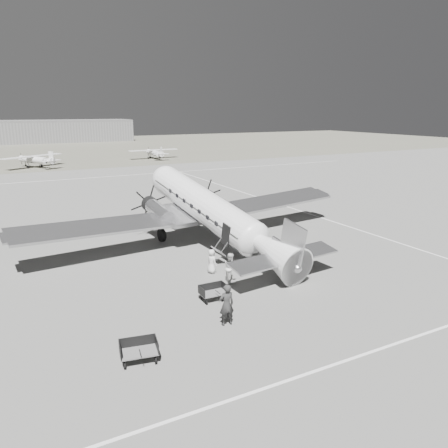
{
  "coord_description": "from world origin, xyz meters",
  "views": [
    {
      "loc": [
        -14.17,
        -25.39,
        9.69
      ],
      "look_at": [
        -0.92,
        -0.15,
        2.2
      ],
      "focal_mm": 35.0,
      "sensor_mm": 36.0,
      "label": 1
    }
  ],
  "objects_px": {
    "baggage_cart_far": "(139,351)",
    "ramp_agent": "(231,268)",
    "light_plane_right": "(154,154)",
    "ground_crew": "(227,305)",
    "dc3_airliner": "(211,213)",
    "hangar_main": "(60,131)",
    "light_plane_left": "(35,161)",
    "baggage_cart_near": "(213,293)",
    "passenger": "(212,261)"
  },
  "relations": [
    {
      "from": "baggage_cart_near",
      "to": "ramp_agent",
      "type": "height_order",
      "value": "ramp_agent"
    },
    {
      "from": "hangar_main",
      "to": "baggage_cart_near",
      "type": "height_order",
      "value": "hangar_main"
    },
    {
      "from": "baggage_cart_near",
      "to": "light_plane_left",
      "type": "bearing_deg",
      "value": 93.81
    },
    {
      "from": "passenger",
      "to": "ground_crew",
      "type": "bearing_deg",
      "value": 145.33
    },
    {
      "from": "light_plane_left",
      "to": "light_plane_right",
      "type": "height_order",
      "value": "light_plane_left"
    },
    {
      "from": "dc3_airliner",
      "to": "baggage_cart_near",
      "type": "height_order",
      "value": "dc3_airliner"
    },
    {
      "from": "ground_crew",
      "to": "passenger",
      "type": "xyz_separation_m",
      "value": [
        2.32,
        6.3,
        -0.25
      ]
    },
    {
      "from": "dc3_airliner",
      "to": "ground_crew",
      "type": "bearing_deg",
      "value": -118.94
    },
    {
      "from": "light_plane_left",
      "to": "baggage_cart_near",
      "type": "distance_m",
      "value": 62.53
    },
    {
      "from": "baggage_cart_far",
      "to": "baggage_cart_near",
      "type": "bearing_deg",
      "value": 46.4
    },
    {
      "from": "ground_crew",
      "to": "ramp_agent",
      "type": "distance_m",
      "value": 5.19
    },
    {
      "from": "hangar_main",
      "to": "baggage_cart_far",
      "type": "bearing_deg",
      "value": -96.57
    },
    {
      "from": "baggage_cart_far",
      "to": "ramp_agent",
      "type": "distance_m",
      "value": 9.07
    },
    {
      "from": "hangar_main",
      "to": "dc3_airliner",
      "type": "bearing_deg",
      "value": -92.87
    },
    {
      "from": "baggage_cart_near",
      "to": "ramp_agent",
      "type": "relative_size",
      "value": 0.84
    },
    {
      "from": "baggage_cart_near",
      "to": "passenger",
      "type": "height_order",
      "value": "passenger"
    },
    {
      "from": "light_plane_left",
      "to": "hangar_main",
      "type": "bearing_deg",
      "value": 46.34
    },
    {
      "from": "light_plane_right",
      "to": "baggage_cart_near",
      "type": "height_order",
      "value": "light_plane_right"
    },
    {
      "from": "hangar_main",
      "to": "ground_crew",
      "type": "relative_size",
      "value": 20.97
    },
    {
      "from": "dc3_airliner",
      "to": "light_plane_right",
      "type": "height_order",
      "value": "dc3_airliner"
    },
    {
      "from": "dc3_airliner",
      "to": "baggage_cart_far",
      "type": "distance_m",
      "value": 15.25
    },
    {
      "from": "dc3_airliner",
      "to": "baggage_cart_near",
      "type": "xyz_separation_m",
      "value": [
        -3.91,
        -8.26,
        -2.13
      ]
    },
    {
      "from": "baggage_cart_near",
      "to": "ground_crew",
      "type": "xyz_separation_m",
      "value": [
        -0.66,
        -2.71,
        0.58
      ]
    },
    {
      "from": "light_plane_right",
      "to": "baggage_cart_far",
      "type": "relative_size",
      "value": 6.52
    },
    {
      "from": "light_plane_right",
      "to": "ground_crew",
      "type": "bearing_deg",
      "value": -107.89
    },
    {
      "from": "light_plane_right",
      "to": "ramp_agent",
      "type": "bearing_deg",
      "value": -106.8
    },
    {
      "from": "dc3_airliner",
      "to": "ramp_agent",
      "type": "height_order",
      "value": "dc3_airliner"
    },
    {
      "from": "dc3_airliner",
      "to": "baggage_cart_far",
      "type": "bearing_deg",
      "value": -133.28
    },
    {
      "from": "hangar_main",
      "to": "light_plane_left",
      "type": "xyz_separation_m",
      "value": [
        -13.02,
        -63.96,
        -2.13
      ]
    },
    {
      "from": "dc3_airliner",
      "to": "passenger",
      "type": "bearing_deg",
      "value": -122.01
    },
    {
      "from": "ground_crew",
      "to": "passenger",
      "type": "distance_m",
      "value": 6.72
    },
    {
      "from": "dc3_airliner",
      "to": "light_plane_left",
      "type": "xyz_separation_m",
      "value": [
        -7.1,
        54.19,
        -1.38
      ]
    },
    {
      "from": "hangar_main",
      "to": "ground_crew",
      "type": "distance_m",
      "value": 129.57
    },
    {
      "from": "dc3_airliner",
      "to": "baggage_cart_near",
      "type": "bearing_deg",
      "value": -121.66
    },
    {
      "from": "hangar_main",
      "to": "baggage_cart_far",
      "type": "distance_m",
      "value": 131.11
    },
    {
      "from": "dc3_airliner",
      "to": "light_plane_left",
      "type": "distance_m",
      "value": 54.67
    },
    {
      "from": "dc3_airliner",
      "to": "ramp_agent",
      "type": "relative_size",
      "value": 15.16
    },
    {
      "from": "baggage_cart_near",
      "to": "hangar_main",
      "type": "bearing_deg",
      "value": 86.44
    },
    {
      "from": "hangar_main",
      "to": "dc3_airliner",
      "type": "xyz_separation_m",
      "value": [
        -5.92,
        -118.15,
        -0.75
      ]
    },
    {
      "from": "light_plane_right",
      "to": "ground_crew",
      "type": "relative_size",
      "value": 5.1
    },
    {
      "from": "baggage_cart_near",
      "to": "ground_crew",
      "type": "bearing_deg",
      "value": -102.82
    },
    {
      "from": "light_plane_left",
      "to": "ground_crew",
      "type": "distance_m",
      "value": 65.21
    },
    {
      "from": "light_plane_left",
      "to": "baggage_cart_near",
      "type": "height_order",
      "value": "light_plane_left"
    },
    {
      "from": "dc3_airliner",
      "to": "light_plane_left",
      "type": "height_order",
      "value": "dc3_airliner"
    },
    {
      "from": "ramp_agent",
      "to": "passenger",
      "type": "bearing_deg",
      "value": 19.3
    },
    {
      "from": "hangar_main",
      "to": "passenger",
      "type": "relative_size",
      "value": 27.95
    },
    {
      "from": "light_plane_right",
      "to": "ramp_agent",
      "type": "xyz_separation_m",
      "value": [
        -17.46,
        -64.46,
        -0.18
      ]
    },
    {
      "from": "light_plane_right",
      "to": "passenger",
      "type": "xyz_separation_m",
      "value": [
        -17.77,
        -62.63,
        -0.31
      ]
    },
    {
      "from": "baggage_cart_near",
      "to": "ramp_agent",
      "type": "distance_m",
      "value": 2.68
    },
    {
      "from": "hangar_main",
      "to": "ramp_agent",
      "type": "xyz_separation_m",
      "value": [
        -7.86,
        -124.66,
        -2.42
      ]
    }
  ]
}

